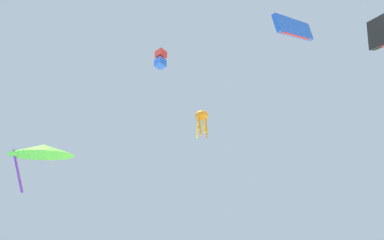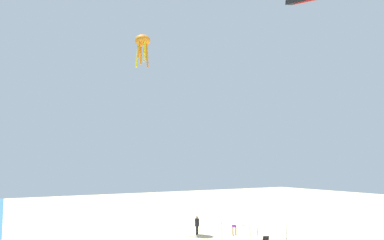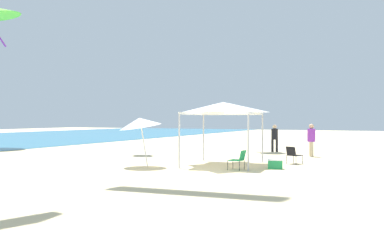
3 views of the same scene
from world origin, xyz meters
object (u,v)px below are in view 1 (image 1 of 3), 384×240
object	(u,v)px
kite_delta_lime	(43,150)
kite_box_red	(161,59)
kite_parafoil_blue	(294,28)
kite_octopus_orange	(202,117)

from	to	relation	value
kite_delta_lime	kite_box_red	bearing A→B (deg)	62.20
kite_parafoil_blue	kite_delta_lime	world-z (taller)	kite_parafoil_blue
kite_delta_lime	kite_octopus_orange	bearing A→B (deg)	67.59
kite_box_red	kite_parafoil_blue	world-z (taller)	kite_box_red
kite_octopus_orange	kite_delta_lime	bearing A→B (deg)	-2.07
kite_box_red	kite_delta_lime	world-z (taller)	kite_box_red
kite_parafoil_blue	kite_octopus_orange	bearing A→B (deg)	-95.12
kite_parafoil_blue	kite_delta_lime	distance (m)	20.38
kite_octopus_orange	kite_parafoil_blue	distance (m)	14.17
kite_octopus_orange	kite_parafoil_blue	xyz separation A→B (m)	(-14.02, -1.04, 1.79)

